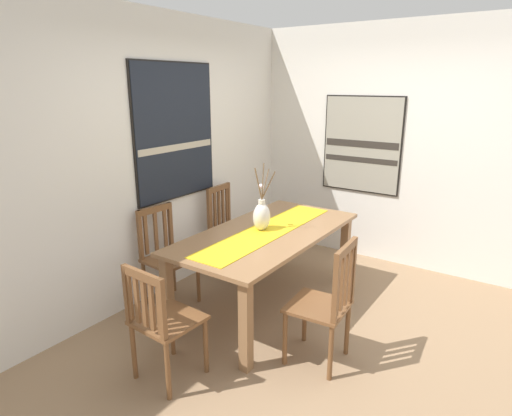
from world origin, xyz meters
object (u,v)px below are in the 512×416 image
chair_3 (228,227)px  painting_on_side_wall (362,145)px  dining_table (267,241)px  chair_0 (161,320)px  centerpiece_vase (262,216)px  chair_2 (166,255)px  chair_1 (326,302)px  painting_on_back_wall (175,132)px

chair_3 → painting_on_side_wall: size_ratio=0.87×
chair_3 → painting_on_side_wall: bearing=-38.7°
dining_table → painting_on_side_wall: bearing=-6.4°
chair_3 → chair_0: bearing=-155.8°
centerpiece_vase → chair_2: size_ratio=0.67×
chair_1 → centerpiece_vase: bearing=62.3°
chair_2 → chair_3: size_ratio=0.97×
chair_1 → painting_on_side_wall: size_ratio=0.88×
dining_table → painting_on_side_wall: painting_on_side_wall is taller
chair_3 → centerpiece_vase: bearing=-121.9°
chair_0 → centerpiece_vase: bearing=1.5°
chair_1 → painting_on_side_wall: (2.19, 0.63, 0.86)m
chair_0 → painting_on_side_wall: (3.02, -0.21, 0.88)m
chair_1 → chair_2: size_ratio=1.04×
chair_1 → chair_0: bearing=134.5°
centerpiece_vase → dining_table: bearing=-80.9°
centerpiece_vase → chair_0: size_ratio=0.71×
dining_table → chair_1: chair_1 is taller
painting_on_back_wall → painting_on_side_wall: size_ratio=1.19×
painting_on_side_wall → chair_2: bearing=154.6°
chair_0 → chair_2: chair_2 is taller
chair_1 → chair_3: 1.89m
centerpiece_vase → chair_3: size_ratio=0.65×
chair_2 → chair_3: 0.93m
chair_0 → dining_table: bearing=-1.0°
centerpiece_vase → painting_on_back_wall: (-0.03, 1.01, 0.69)m
centerpiece_vase → painting_on_side_wall: size_ratio=0.57×
chair_2 → painting_on_side_wall: painting_on_side_wall is taller
painting_on_back_wall → chair_3: bearing=-26.1°
centerpiece_vase → chair_1: bearing=-117.7°
painting_on_back_wall → painting_on_side_wall: (1.76, -1.25, -0.23)m
painting_on_side_wall → chair_3: bearing=141.3°
painting_on_side_wall → chair_0: bearing=175.9°
chair_1 → painting_on_side_wall: painting_on_side_wall is taller
chair_1 → painting_on_back_wall: (0.43, 1.89, 1.09)m
centerpiece_vase → chair_3: bearing=58.1°
chair_1 → painting_on_back_wall: size_ratio=0.74×
painting_on_back_wall → painting_on_side_wall: painting_on_back_wall is taller
centerpiece_vase → chair_1: centerpiece_vase is taller
centerpiece_vase → chair_1: 1.07m
chair_0 → chair_1: 1.19m
dining_table → centerpiece_vase: bearing=99.1°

